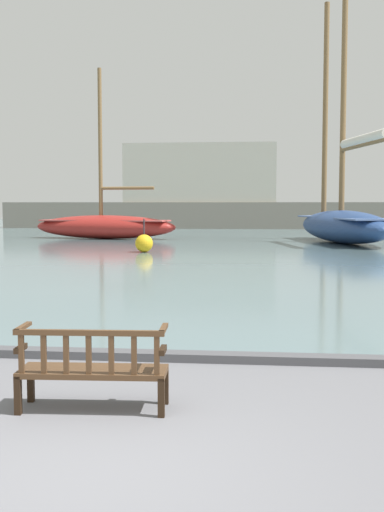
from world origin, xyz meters
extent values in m
plane|color=slate|center=(0.00, 0.00, 0.00)|extent=(160.00, 160.00, 0.00)
cube|color=slate|center=(0.00, 44.00, 0.04)|extent=(100.00, 80.00, 0.08)
cube|color=#4C4C50|center=(0.00, 3.85, 0.06)|extent=(40.00, 0.30, 0.12)
cube|color=black|center=(-1.13, 1.77, 0.21)|extent=(0.07, 0.07, 0.42)
cube|color=black|center=(0.39, 1.85, 0.21)|extent=(0.07, 0.07, 0.42)
cube|color=black|center=(-1.11, 1.32, 0.21)|extent=(0.07, 0.07, 0.42)
cube|color=black|center=(0.42, 1.40, 0.21)|extent=(0.07, 0.07, 0.42)
cube|color=#4C331E|center=(-0.36, 1.58, 0.42)|extent=(1.63, 0.60, 0.06)
cube|color=#4C331E|center=(-0.35, 1.37, 0.89)|extent=(1.60, 0.13, 0.06)
cube|color=#4C331E|center=(-1.07, 1.33, 0.66)|extent=(0.06, 0.04, 0.41)
cube|color=#4C331E|center=(-0.83, 1.34, 0.66)|extent=(0.06, 0.04, 0.41)
cube|color=#4C331E|center=(-0.59, 1.35, 0.66)|extent=(0.06, 0.04, 0.41)
cube|color=#4C331E|center=(-0.35, 1.37, 0.66)|extent=(0.06, 0.04, 0.41)
cube|color=#4C331E|center=(-0.11, 1.38, 0.66)|extent=(0.06, 0.04, 0.41)
cube|color=#4C331E|center=(0.13, 1.39, 0.66)|extent=(0.06, 0.04, 0.41)
cube|color=#4C331E|center=(0.37, 1.40, 0.66)|extent=(0.06, 0.04, 0.41)
cube|color=black|center=(-1.12, 1.45, 0.69)|extent=(0.08, 0.30, 0.06)
cube|color=#4C331E|center=(-1.13, 1.54, 0.90)|extent=(0.08, 0.47, 0.04)
cube|color=black|center=(0.41, 1.54, 0.69)|extent=(0.08, 0.30, 0.06)
cube|color=#4C331E|center=(0.41, 1.63, 0.90)|extent=(0.08, 0.47, 0.04)
ellipsoid|color=maroon|center=(-8.19, 33.85, 0.81)|extent=(9.50, 3.90, 1.46)
cube|color=#C6514C|center=(-8.19, 33.85, 1.21)|extent=(8.31, 3.13, 0.08)
cylinder|color=brown|center=(-8.42, 33.89, 5.87)|extent=(0.24, 0.24, 9.25)
cylinder|color=brown|center=(-6.70, 33.60, 3.20)|extent=(3.47, 0.77, 0.19)
ellipsoid|color=navy|center=(5.97, 31.10, 0.98)|extent=(5.48, 12.03, 1.80)
cube|color=#516B9E|center=(5.97, 31.10, 1.47)|extent=(4.42, 10.50, 0.08)
cylinder|color=brown|center=(5.91, 31.38, 9.37)|extent=(0.31, 0.31, 15.71)
cylinder|color=brown|center=(6.58, 28.26, 5.23)|extent=(1.58, 6.30, 0.25)
cylinder|color=silver|center=(6.58, 28.26, 5.48)|extent=(1.69, 5.73, 0.50)
cylinder|color=brown|center=(5.24, 34.51, 7.82)|extent=(0.31, 0.31, 12.62)
sphere|color=gold|center=(-3.74, 23.08, 0.48)|extent=(0.80, 0.80, 0.80)
cylinder|color=#2D2D33|center=(-3.74, 23.08, 1.23)|extent=(0.06, 0.06, 0.70)
cube|color=slate|center=(0.00, 51.27, 1.19)|extent=(42.98, 2.40, 2.37)
cube|color=#B7B2A3|center=(-3.93, 51.27, 4.94)|extent=(13.36, 2.00, 5.14)
camera|label=1|loc=(1.44, -5.11, 2.24)|focal=45.00mm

